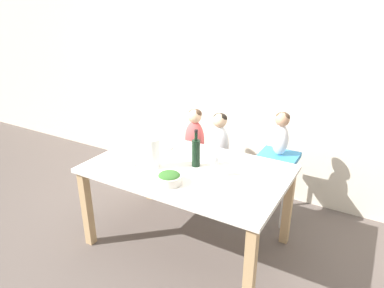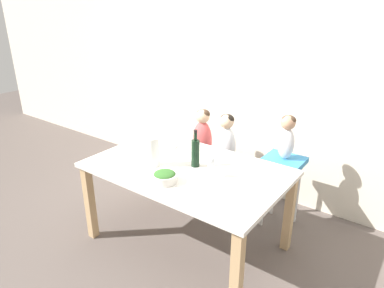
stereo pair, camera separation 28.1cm
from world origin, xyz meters
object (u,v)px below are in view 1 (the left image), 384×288
(chair_far_center, at_px, (218,170))
(person_child_left, at_px, (195,134))
(wine_bottle, at_px, (196,152))
(paper_towel_roll, at_px, (153,153))
(dinner_plate_back_left, at_px, (162,147))
(wine_glass_near, at_px, (214,161))
(chair_right_highchair, at_px, (277,169))
(person_child_center, at_px, (219,139))
(dinner_plate_front_left, at_px, (124,164))
(salad_bowl_large, at_px, (169,178))
(person_baby_right, at_px, (281,131))
(chair_far_left, at_px, (195,164))

(chair_far_center, height_order, person_child_left, person_child_left)
(wine_bottle, xyz_separation_m, paper_towel_roll, (-0.29, -0.20, -0.00))
(chair_far_center, bearing_deg, dinner_plate_back_left, -123.27)
(wine_glass_near, bearing_deg, chair_right_highchair, 70.41)
(dinner_plate_back_left, bearing_deg, person_child_center, 56.77)
(wine_glass_near, xyz_separation_m, dinner_plate_front_left, (-0.74, -0.19, -0.13))
(chair_far_center, relative_size, dinner_plate_front_left, 2.22)
(wine_bottle, relative_size, dinner_plate_back_left, 1.56)
(paper_towel_roll, xyz_separation_m, salad_bowl_large, (0.27, -0.16, -0.08))
(person_baby_right, bearing_deg, salad_bowl_large, -116.00)
(wine_bottle, relative_size, paper_towel_roll, 1.28)
(dinner_plate_front_left, bearing_deg, paper_towel_roll, 19.54)
(person_child_left, distance_m, wine_bottle, 0.82)
(paper_towel_roll, bearing_deg, chair_right_highchair, 48.73)
(wine_bottle, relative_size, salad_bowl_large, 1.65)
(chair_right_highchair, relative_size, paper_towel_roll, 2.79)
(person_baby_right, bearing_deg, dinner_plate_front_left, -136.22)
(chair_right_highchair, xyz_separation_m, wine_glass_near, (-0.28, -0.79, 0.34))
(wine_glass_near, bearing_deg, chair_far_center, 113.12)
(chair_far_left, relative_size, dinner_plate_front_left, 2.22)
(chair_right_highchair, height_order, person_baby_right, person_baby_right)
(chair_far_left, bearing_deg, chair_right_highchair, 0.00)
(chair_right_highchair, distance_m, salad_bowl_large, 1.21)
(chair_far_left, xyz_separation_m, dinner_plate_front_left, (-0.12, -0.98, 0.38))
(chair_far_left, xyz_separation_m, chair_right_highchair, (0.91, 0.00, 0.16))
(person_child_center, xyz_separation_m, person_baby_right, (0.62, 0.00, 0.20))
(person_child_left, xyz_separation_m, person_child_center, (0.29, 0.00, 0.00))
(person_baby_right, height_order, salad_bowl_large, person_baby_right)
(person_child_left, distance_m, dinner_plate_front_left, 0.99)
(chair_far_center, bearing_deg, chair_far_left, 180.00)
(chair_far_center, height_order, salad_bowl_large, salad_bowl_large)
(person_child_center, bearing_deg, salad_bowl_large, -84.49)
(chair_far_center, xyz_separation_m, dinner_plate_front_left, (-0.41, -0.98, 0.38))
(dinner_plate_front_left, bearing_deg, chair_far_left, 83.11)
(chair_far_left, bearing_deg, chair_far_center, 0.00)
(person_child_center, xyz_separation_m, dinner_plate_front_left, (-0.41, -0.98, 0.03))
(person_child_center, relative_size, dinner_plate_back_left, 2.69)
(chair_far_left, height_order, wine_bottle, wine_bottle)
(chair_far_center, bearing_deg, paper_towel_roll, -100.53)
(dinner_plate_front_left, bearing_deg, person_child_center, 67.58)
(person_baby_right, distance_m, salad_bowl_large, 1.19)
(chair_far_center, relative_size, wine_bottle, 1.42)
(person_baby_right, height_order, wine_bottle, person_baby_right)
(chair_far_left, height_order, person_child_center, person_child_center)
(salad_bowl_large, xyz_separation_m, dinner_plate_back_left, (-0.44, 0.54, -0.04))
(person_baby_right, xyz_separation_m, wine_glass_near, (-0.28, -0.79, -0.04))
(chair_far_left, height_order, chair_far_center, same)
(person_child_center, bearing_deg, chair_right_highchair, -0.08)
(wine_bottle, height_order, dinner_plate_back_left, wine_bottle)
(chair_far_left, distance_m, dinner_plate_front_left, 1.06)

